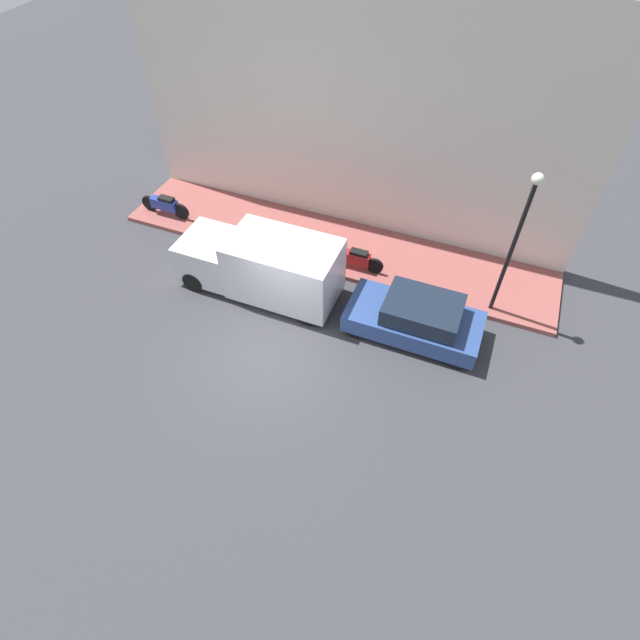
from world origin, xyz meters
TOP-DOWN VIEW (x-y plane):
  - ground_plane at (0.00, 0.00)m, footprint 60.00×60.00m
  - sidewalk at (5.18, 0.00)m, footprint 2.87×15.09m
  - building_facade at (6.77, 0.00)m, footprint 0.30×15.09m
  - parked_car at (2.38, -3.63)m, footprint 1.78×3.87m
  - delivery_van at (2.38, 1.28)m, footprint 1.91×5.05m
  - motorcycle_red at (4.30, -1.10)m, footprint 0.30×1.97m
  - motorcycle_blue at (4.46, 6.27)m, footprint 0.30×1.95m
  - streetlamp at (4.12, -5.58)m, footprint 0.30×0.30m

SIDE VIEW (x-z plane):
  - ground_plane at x=0.00m, z-range 0.00..0.00m
  - sidewalk at x=5.18m, z-range 0.00..0.16m
  - motorcycle_red at x=4.30m, z-range 0.19..0.90m
  - motorcycle_blue at x=4.46m, z-range 0.20..0.96m
  - parked_car at x=2.38m, z-range -0.03..1.29m
  - delivery_van at x=2.38m, z-range 0.01..2.07m
  - streetlamp at x=4.12m, z-range 0.73..5.35m
  - building_facade at x=6.77m, z-range 0.00..7.82m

